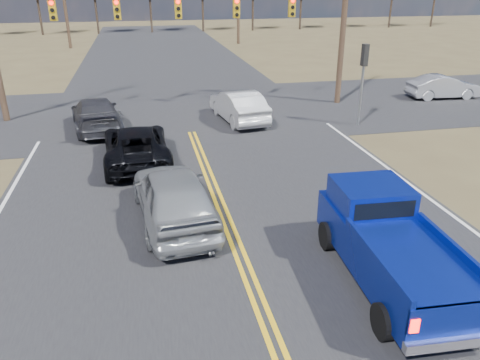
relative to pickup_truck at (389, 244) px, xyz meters
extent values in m
plane|color=brown|center=(-3.20, -1.38, -0.96)|extent=(160.00, 160.00, 0.00)
cube|color=#28282B|center=(-3.20, 8.62, -0.96)|extent=(14.00, 120.00, 0.02)
cube|color=#28282B|center=(-3.20, 16.62, -0.96)|extent=(120.00, 12.00, 0.02)
cylinder|color=#473323|center=(5.80, 16.62, 4.04)|extent=(0.32, 0.32, 10.00)
cube|color=#B28C14|center=(-9.20, 16.62, 4.34)|extent=(0.34, 0.24, 1.00)
cylinder|color=#FF0C05|center=(-9.20, 16.48, 4.67)|extent=(0.20, 0.06, 0.20)
cylinder|color=black|center=(-9.20, 16.48, 4.34)|extent=(0.20, 0.06, 0.20)
cylinder|color=black|center=(-9.20, 16.48, 4.01)|extent=(0.20, 0.06, 0.20)
cube|color=black|center=(-9.20, 16.45, 4.78)|extent=(0.24, 0.14, 0.03)
cube|color=#B28C14|center=(-6.20, 16.62, 4.34)|extent=(0.34, 0.24, 1.00)
cylinder|color=#FF0C05|center=(-6.20, 16.48, 4.67)|extent=(0.20, 0.06, 0.20)
cylinder|color=black|center=(-6.20, 16.48, 4.34)|extent=(0.20, 0.06, 0.20)
cylinder|color=black|center=(-6.20, 16.48, 4.01)|extent=(0.20, 0.06, 0.20)
cube|color=black|center=(-6.20, 16.45, 4.78)|extent=(0.24, 0.14, 0.03)
cube|color=#B28C14|center=(-3.20, 16.62, 4.34)|extent=(0.34, 0.24, 1.00)
cylinder|color=#FF0C05|center=(-3.20, 16.48, 4.67)|extent=(0.20, 0.06, 0.20)
cylinder|color=black|center=(-3.20, 16.48, 4.34)|extent=(0.20, 0.06, 0.20)
cylinder|color=black|center=(-3.20, 16.48, 4.01)|extent=(0.20, 0.06, 0.20)
cube|color=#B28C14|center=(-0.20, 16.62, 4.34)|extent=(0.34, 0.24, 1.00)
cylinder|color=#FF0C05|center=(-0.20, 16.48, 4.67)|extent=(0.20, 0.06, 0.20)
cylinder|color=black|center=(-0.20, 16.48, 4.34)|extent=(0.20, 0.06, 0.20)
cylinder|color=black|center=(-0.20, 16.48, 4.01)|extent=(0.20, 0.06, 0.20)
cube|color=#B28C14|center=(2.80, 16.62, 4.34)|extent=(0.34, 0.24, 1.00)
cylinder|color=#FF0C05|center=(2.80, 16.48, 4.67)|extent=(0.20, 0.06, 0.20)
cylinder|color=black|center=(2.80, 16.48, 4.34)|extent=(0.20, 0.06, 0.20)
cylinder|color=black|center=(2.80, 16.48, 4.01)|extent=(0.20, 0.06, 0.20)
cylinder|color=slate|center=(5.00, 12.12, 0.64)|extent=(0.12, 0.12, 3.20)
cube|color=black|center=(5.00, 12.12, 2.44)|extent=(0.24, 0.34, 1.00)
cylinder|color=#33261C|center=(-17.20, 58.62, 1.79)|extent=(0.28, 0.28, 5.50)
cylinder|color=#33261C|center=(-10.20, 58.62, 1.79)|extent=(0.28, 0.28, 5.50)
cylinder|color=#33261C|center=(-3.20, 58.62, 1.79)|extent=(0.28, 0.28, 5.50)
cylinder|color=#33261C|center=(3.80, 58.62, 1.79)|extent=(0.28, 0.28, 5.50)
cylinder|color=#33261C|center=(10.80, 58.62, 1.79)|extent=(0.28, 0.28, 5.50)
cylinder|color=#33261C|center=(17.80, 58.62, 1.79)|extent=(0.28, 0.28, 5.50)
cylinder|color=#33261C|center=(24.80, 58.62, 1.79)|extent=(0.28, 0.28, 5.50)
cylinder|color=#33261C|center=(31.80, 58.62, 1.79)|extent=(0.28, 0.28, 5.50)
cylinder|color=#33261C|center=(38.80, 58.62, 1.79)|extent=(0.28, 0.28, 5.50)
cylinder|color=black|center=(-1.00, -1.84, -0.58)|extent=(0.34, 0.78, 0.76)
cylinder|color=black|center=(0.81, -1.93, -0.58)|extent=(0.34, 0.78, 0.76)
cylinder|color=black|center=(-0.82, 1.58, -0.58)|extent=(0.34, 0.78, 0.76)
cylinder|color=black|center=(0.98, 1.48, -0.58)|extent=(0.34, 0.78, 0.76)
cube|color=navy|center=(-0.01, -0.18, -0.10)|extent=(2.16, 5.23, 0.95)
cube|color=navy|center=(0.06, 1.20, 0.68)|extent=(1.84, 1.71, 0.68)
cube|color=black|center=(0.02, 0.41, 0.68)|extent=(1.52, 0.14, 0.43)
cube|color=navy|center=(-0.96, -1.13, 0.47)|extent=(0.26, 3.14, 0.19)
cube|color=navy|center=(0.84, -1.22, 0.47)|extent=(0.26, 3.14, 0.19)
cube|color=navy|center=(-0.14, -2.72, 0.09)|extent=(1.90, 0.17, 0.57)
cube|color=silver|center=(-0.14, -2.79, -0.44)|extent=(1.96, 0.27, 0.21)
cube|color=#FF0C05|center=(-0.98, -2.72, 0.04)|extent=(0.17, 0.07, 0.29)
imported|color=#92969A|center=(-4.70, 3.94, -0.10)|extent=(2.50, 5.22, 1.72)
imported|color=black|center=(-5.73, 9.20, -0.23)|extent=(2.59, 5.31, 1.45)
imported|color=silver|center=(-0.61, 14.12, -0.17)|extent=(2.29, 4.95, 1.57)
imported|color=#3A3A3F|center=(-7.57, 14.12, -0.21)|extent=(2.88, 5.44, 1.50)
imported|color=#9A9CA2|center=(12.47, 16.37, -0.26)|extent=(1.74, 4.31, 1.39)
camera|label=1|loc=(-5.39, -8.51, 5.69)|focal=35.00mm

